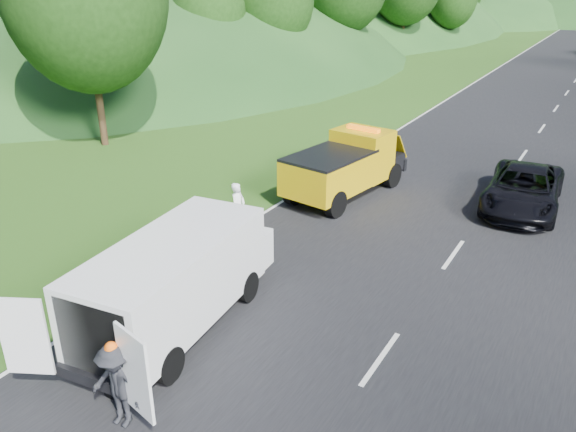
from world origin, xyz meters
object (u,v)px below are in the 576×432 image
Objects in this scene: white_van at (177,278)px; worker at (122,423)px; child at (259,275)px; passing_suv at (520,208)px; tow_truck at (346,165)px; spare_tire at (122,389)px; woman at (239,232)px; suitcase at (203,227)px.

worker is at bearing -75.50° from white_van.
child is 6.37m from worker.
tow_truck is at bearing -165.18° from passing_suv.
passing_suv is at bearing 67.97° from worker.
spare_tire is at bearing 131.50° from worker.
child is (0.62, -7.14, -1.24)m from tow_truck.
woman is at bearing -98.99° from tow_truck.
passing_suv is at bearing 57.89° from white_van.
worker reaches higher than woman.
passing_suv is (6.25, 2.07, -1.24)m from tow_truck.
passing_suv is (4.68, 15.52, 0.00)m from worker.
worker is at bearing -61.92° from suitcase.
spare_tire is (3.34, -6.96, -0.28)m from suitcase.
tow_truck reaches higher than worker.
white_van is at bearing 105.82° from worker.
woman is (-1.95, 5.25, -1.35)m from white_van.
tow_truck reaches higher than woman.
suitcase is at bearing 116.00° from white_van.
suitcase is at bearing 112.85° from worker.
white_van is 13.75m from passing_suv.
suitcase is at bearing 124.04° from woman.
worker is at bearing -110.29° from passing_suv.
worker reaches higher than suitcase.
child is at bearing 92.00° from spare_tire.
worker is 3.23× the size of suitcase.
tow_truck is 3.41× the size of worker.
tow_truck is at bearing 85.39° from white_van.
tow_truck is 7.28m from child.
tow_truck is 6.38m from suitcase.
white_van is at bearing -70.32° from child.
worker is (1.57, -13.45, -1.24)m from tow_truck.
tow_truck is 12.82m from spare_tire.
tow_truck is at bearing -22.71° from woman.
woman is 3.11× the size of suitcase.
woman reaches higher than passing_suv.
child is 1.74× the size of suitcase.
spare_tire is (0.81, -12.73, -1.24)m from tow_truck.
tow_truck is 0.88× the size of white_van.
tow_truck is at bearing 91.43° from worker.
white_van is 5.44m from suitcase.
passing_suv is at bearing 26.99° from tow_truck.
passing_suv is (5.63, 9.21, 0.00)m from child.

